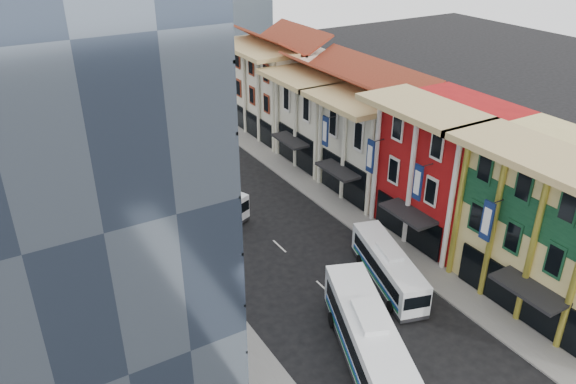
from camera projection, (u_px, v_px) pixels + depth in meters
sidewalk_right at (358, 220)px, 52.60m from camera, size 3.00×90.00×0.15m
sidewalk_left at (188, 275)px, 44.91m from camera, size 3.00×90.00×0.15m
shophouse_tan at (572, 232)px, 39.37m from camera, size 8.00×14.00×12.00m
shophouse_red at (448, 170)px, 48.56m from camera, size 8.00×10.00×12.00m
shophouse_cream_near at (378, 145)px, 56.29m from camera, size 8.00×9.00×10.00m
shophouse_cream_mid at (327, 118)px, 63.18m from camera, size 8.00×9.00×10.00m
shophouse_cream_far at (281, 90)px, 70.99m from camera, size 8.00×12.00×11.00m
office_tower at (45, 131)px, 31.94m from camera, size 12.00×26.00×30.00m
office_block_far at (30, 133)px, 53.66m from camera, size 10.00×18.00×14.00m
bus_left_near at (367, 337)px, 35.69m from camera, size 7.00×12.37×3.90m
bus_left_far at (205, 196)px, 53.78m from camera, size 5.72×9.71×3.07m
bus_right at (388, 267)px, 43.28m from camera, size 4.95×10.15×3.17m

